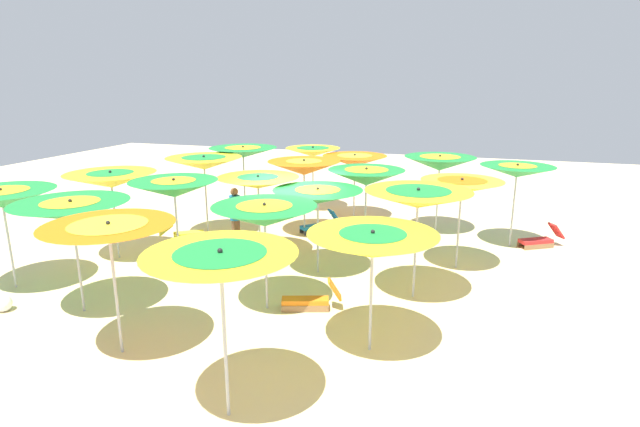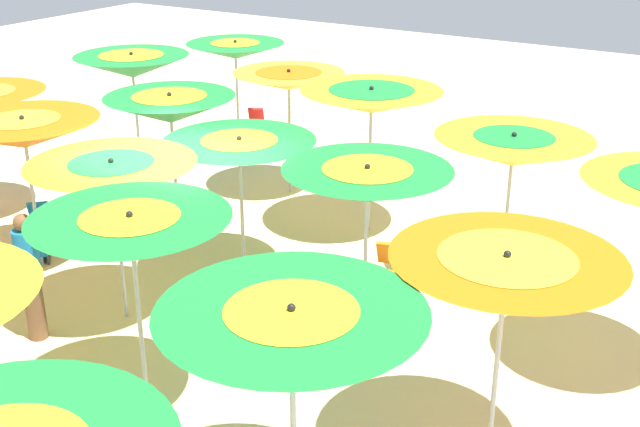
# 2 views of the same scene
# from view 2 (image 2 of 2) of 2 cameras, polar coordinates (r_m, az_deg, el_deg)

# --- Properties ---
(ground) EXTENTS (41.04, 41.04, 0.04)m
(ground) POSITION_cam_2_polar(r_m,az_deg,el_deg) (11.86, -9.30, -5.59)
(ground) COLOR beige
(beach_umbrella_6) EXTENTS (2.17, 2.17, 2.35)m
(beach_umbrella_6) POSITION_cam_2_polar(r_m,az_deg,el_deg) (12.51, -19.87, 5.27)
(beach_umbrella_6) COLOR #B2B2B7
(beach_umbrella_6) RESTS_ON ground
(beach_umbrella_7) EXTENTS (2.14, 2.14, 2.25)m
(beach_umbrella_7) POSITION_cam_2_polar(r_m,az_deg,el_deg) (10.61, -14.23, 2.69)
(beach_umbrella_7) COLOR #B2B2B7
(beach_umbrella_7) RESTS_ON ground
(beach_umbrella_8) EXTENTS (2.07, 2.07, 2.38)m
(beach_umbrella_8) POSITION_cam_2_polar(r_m,az_deg,el_deg) (8.54, -12.96, -1.44)
(beach_umbrella_8) COLOR #B2B2B7
(beach_umbrella_8) RESTS_ON ground
(beach_umbrella_9) EXTENTS (2.22, 2.22, 2.37)m
(beach_umbrella_9) POSITION_cam_2_polar(r_m,az_deg,el_deg) (6.63, -1.98, -8.07)
(beach_umbrella_9) COLOR #B2B2B7
(beach_umbrella_9) RESTS_ON ground
(beach_umbrella_10) EXTENTS (2.15, 2.15, 2.43)m
(beach_umbrella_10) POSITION_cam_2_polar(r_m,az_deg,el_deg) (16.07, -12.91, 9.96)
(beach_umbrella_10) COLOR #B2B2B7
(beach_umbrella_10) RESTS_ON ground
(beach_umbrella_11) EXTENTS (2.07, 2.07, 2.36)m
(beach_umbrella_11) POSITION_cam_2_polar(r_m,az_deg,el_deg) (13.22, -10.35, 7.16)
(beach_umbrella_11) COLOR #B2B2B7
(beach_umbrella_11) RESTS_ON ground
(beach_umbrella_12) EXTENTS (2.16, 2.16, 2.15)m
(beach_umbrella_12) POSITION_cam_2_polar(r_m,az_deg,el_deg) (11.53, -5.60, 4.32)
(beach_umbrella_12) COLOR #B2B2B7
(beach_umbrella_12) RESTS_ON ground
(beach_umbrella_13) EXTENTS (2.11, 2.11, 2.27)m
(beach_umbrella_13) POSITION_cam_2_polar(r_m,az_deg,el_deg) (10.03, 3.29, 2.02)
(beach_umbrella_13) COLOR #B2B2B7
(beach_umbrella_13) RESTS_ON ground
(beach_umbrella_14) EXTENTS (2.15, 2.15, 2.39)m
(beach_umbrella_14) POSITION_cam_2_polar(r_m,az_deg,el_deg) (7.64, 12.76, -4.00)
(beach_umbrella_14) COLOR #B2B2B7
(beach_umbrella_14) RESTS_ON ground
(beach_umbrella_15) EXTENTS (2.00, 2.00, 2.39)m
(beach_umbrella_15) POSITION_cam_2_polar(r_m,az_deg,el_deg) (17.13, -5.89, 11.18)
(beach_umbrella_15) COLOR #B2B2B7
(beach_umbrella_15) RESTS_ON ground
(beach_umbrella_16) EXTENTS (2.00, 2.00, 2.32)m
(beach_umbrella_16) POSITION_cam_2_polar(r_m,az_deg,el_deg) (14.77, -2.18, 9.19)
(beach_umbrella_16) COLOR #B2B2B7
(beach_umbrella_16) RESTS_ON ground
(beach_umbrella_17) EXTENTS (2.25, 2.25, 2.45)m
(beach_umbrella_17) POSITION_cam_2_polar(r_m,az_deg,el_deg) (13.02, 3.58, 7.81)
(beach_umbrella_17) COLOR #B2B2B7
(beach_umbrella_17) RESTS_ON ground
(beach_umbrella_18) EXTENTS (2.21, 2.21, 2.21)m
(beach_umbrella_18) POSITION_cam_2_polar(r_m,az_deg,el_deg) (11.76, 13.23, 4.28)
(beach_umbrella_18) COLOR #B2B2B7
(beach_umbrella_18) RESTS_ON ground
(lounger_1) EXTENTS (0.98, 1.30, 0.67)m
(lounger_1) POSITION_cam_2_polar(r_m,az_deg,el_deg) (18.32, -4.56, 5.67)
(lounger_1) COLOR olive
(lounger_1) RESTS_ON ground
(lounger_2) EXTENTS (1.17, 1.16, 0.66)m
(lounger_2) POSITION_cam_2_polar(r_m,az_deg,el_deg) (13.65, -18.94, -1.62)
(lounger_2) COLOR #333338
(lounger_2) RESTS_ON ground
(lounger_3) EXTENTS (0.67, 1.27, 0.66)m
(lounger_3) POSITION_cam_2_polar(r_m,az_deg,el_deg) (11.56, 4.22, -4.87)
(lounger_3) COLOR olive
(lounger_3) RESTS_ON ground
(beachgoer_0) EXTENTS (0.30, 0.30, 1.71)m
(beachgoer_0) POSITION_cam_2_polar(r_m,az_deg,el_deg) (10.85, -19.49, -4.02)
(beachgoer_0) COLOR brown
(beachgoer_0) RESTS_ON ground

